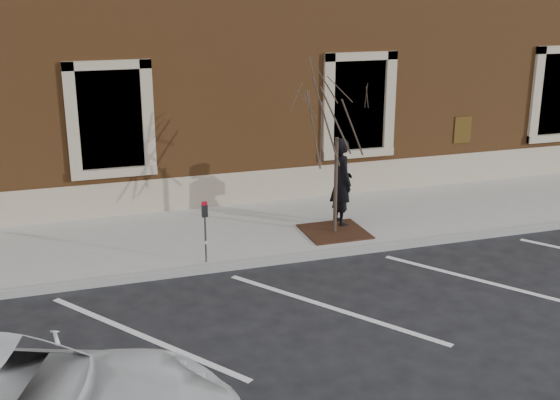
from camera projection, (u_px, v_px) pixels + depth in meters
name	position (u px, v px, depth m)	size (l,w,h in m)	color
ground	(289.00, 261.00, 13.94)	(120.00, 120.00, 0.00)	#28282B
sidewalk_near	(264.00, 230.00, 15.51)	(40.00, 3.50, 0.15)	beige
curb_near	(290.00, 259.00, 13.87)	(40.00, 0.12, 0.15)	#9E9E99
parking_stripes	(331.00, 308.00, 11.95)	(28.00, 4.40, 0.01)	silver
building_civic	(201.00, 31.00, 19.78)	(40.00, 8.62, 8.00)	brown
man	(342.00, 182.00, 15.35)	(0.71, 0.47, 1.96)	black
parking_meter	(205.00, 221.00, 13.26)	(0.11, 0.08, 1.21)	#595B60
tree_grate	(335.00, 231.00, 15.12)	(1.31, 1.31, 0.03)	#3F2414
sapling	(337.00, 110.00, 14.34)	(2.27, 2.27, 3.79)	#443129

